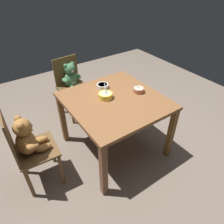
{
  "coord_description": "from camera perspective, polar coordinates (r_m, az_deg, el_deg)",
  "views": [
    {
      "loc": [
        -1.05,
        -1.48,
        1.91
      ],
      "look_at": [
        0.0,
        0.05,
        0.52
      ],
      "focal_mm": 32.38,
      "sensor_mm": 36.0,
      "label": 1
    }
  ],
  "objects": [
    {
      "name": "ground_plane",
      "position": [
        2.65,
        0.62,
        -9.92
      ],
      "size": [
        5.2,
        5.2,
        0.04
      ],
      "color": "#746457"
    },
    {
      "name": "dining_table",
      "position": [
        2.22,
        0.73,
        1.62
      ],
      "size": [
        0.99,
        1.02,
        0.72
      ],
      "color": "brown",
      "rests_on": "ground_plane"
    },
    {
      "name": "teddy_chair_far_center",
      "position": [
        2.97,
        -11.31,
        8.64
      ],
      "size": [
        0.44,
        0.44,
        0.85
      ],
      "rotation": [
        0.0,
        0.0,
        -1.48
      ],
      "color": "brown",
      "rests_on": "ground_plane"
    },
    {
      "name": "teddy_chair_near_left",
      "position": [
        2.04,
        -22.66,
        -7.86
      ],
      "size": [
        0.4,
        0.41,
        0.93
      ],
      "rotation": [
        0.0,
        0.0,
        -0.06
      ],
      "color": "brown",
      "rests_on": "ground_plane"
    },
    {
      "name": "porridge_bowl_terracotta_near_right",
      "position": [
        2.31,
        7.49,
        6.23
      ],
      "size": [
        0.13,
        0.13,
        0.11
      ],
      "color": "#B26C4C",
      "rests_on": "dining_table"
    },
    {
      "name": "porridge_bowl_white_far_center",
      "position": [
        2.37,
        -2.66,
        7.34
      ],
      "size": [
        0.13,
        0.13,
        0.05
      ],
      "color": "white",
      "rests_on": "dining_table"
    },
    {
      "name": "porridge_bowl_yellow_center",
      "position": [
        2.18,
        -1.85,
        4.71
      ],
      "size": [
        0.15,
        0.16,
        0.13
      ],
      "color": "yellow",
      "rests_on": "dining_table"
    }
  ]
}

